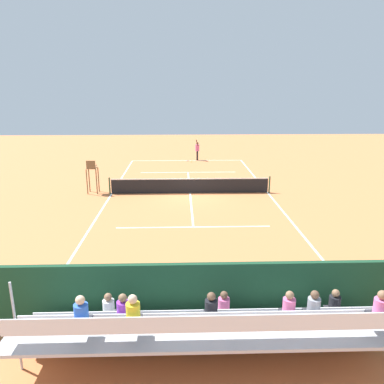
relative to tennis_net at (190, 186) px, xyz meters
The scene contains 11 objects.
ground_plane 0.50m from the tennis_net, ahead, with size 60.00×60.00×0.00m, color #D17542.
court_line_markings 0.50m from the tennis_net, 90.00° to the right, with size 10.10×22.20×0.01m.
tennis_net is the anchor object (origin of this frame).
backdrop_wall 14.01m from the tennis_net, 90.00° to the left, with size 18.00×0.16×2.00m, color #194228.
bleacher_stand 15.37m from the tennis_net, 90.20° to the left, with size 9.06×2.40×2.48m.
umpire_chair 6.26m from the tennis_net, ahead, with size 0.67×0.67×2.14m.
courtside_bench 13.40m from the tennis_net, 97.88° to the left, with size 1.80×0.40×0.93m.
equipment_bag 13.40m from the tennis_net, 90.04° to the left, with size 0.90×0.36×0.36m, color #B22D2D.
tennis_player 11.20m from the tennis_net, 94.94° to the right, with size 0.42×0.55×1.93m.
tennis_racket 10.88m from the tennis_net, 91.65° to the right, with size 0.57×0.42×0.03m.
tennis_ball_near 10.16m from the tennis_net, 92.17° to the right, with size 0.07×0.07×0.07m, color #CCDB33.
Camera 1 is at (0.61, 23.32, 6.64)m, focal length 35.42 mm.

